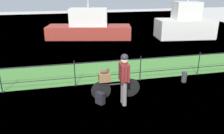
{
  "coord_description": "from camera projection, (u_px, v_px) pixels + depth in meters",
  "views": [
    {
      "loc": [
        -1.59,
        -5.78,
        3.58
      ],
      "look_at": [
        -0.0,
        1.35,
        0.9
      ],
      "focal_mm": 35.43,
      "sensor_mm": 36.0,
      "label": 1
    }
  ],
  "objects": [
    {
      "name": "backpack_on_paving",
      "position": [
        100.0,
        98.0,
        7.09
      ],
      "size": [
        0.32,
        0.33,
        0.4
      ],
      "primitive_type": "cube",
      "rotation": [
        0.0,
        0.0,
        5.4
      ],
      "color": "black",
      "rests_on": "ground"
    },
    {
      "name": "iron_fence",
      "position": [
        109.0,
        69.0,
        8.44
      ],
      "size": [
        18.04,
        0.04,
        1.02
      ],
      "color": "black",
      "rests_on": "ground"
    },
    {
      "name": "moored_boat_mid",
      "position": [
        185.0,
        25.0,
        15.98
      ],
      "size": [
        4.22,
        2.36,
        4.15
      ],
      "color": "silver",
      "rests_on": "ground"
    },
    {
      "name": "mooring_bollard",
      "position": [
        184.0,
        77.0,
        8.71
      ],
      "size": [
        0.2,
        0.2,
        0.43
      ],
      "primitive_type": "cylinder",
      "color": "#38383D",
      "rests_on": "ground"
    },
    {
      "name": "ground_plane",
      "position": [
        122.0,
        109.0,
        6.85
      ],
      "size": [
        60.0,
        60.0,
        0.0
      ],
      "primitive_type": "plane",
      "color": "beige"
    },
    {
      "name": "moored_boat_near",
      "position": [
        89.0,
        28.0,
        15.91
      ],
      "size": [
        6.21,
        3.04,
        3.72
      ],
      "color": "#9E3328",
      "rests_on": "ground"
    },
    {
      "name": "cyclist_person",
      "position": [
        124.0,
        75.0,
        6.8
      ],
      "size": [
        0.26,
        0.54,
        1.68
      ],
      "color": "slate",
      "rests_on": "ground"
    },
    {
      "name": "bicycle_main",
      "position": [
        115.0,
        89.0,
        7.4
      ],
      "size": [
        1.67,
        0.16,
        0.66
      ],
      "color": "black",
      "rests_on": "ground"
    },
    {
      "name": "terrier_dog",
      "position": [
        105.0,
        71.0,
        7.1
      ],
      "size": [
        0.32,
        0.14,
        0.18
      ],
      "color": "#4C3D2D",
      "rests_on": "wooden_crate"
    },
    {
      "name": "wooden_crate",
      "position": [
        104.0,
        77.0,
        7.17
      ],
      "size": [
        0.37,
        0.28,
        0.27
      ],
      "primitive_type": "cube",
      "rotation": [
        0.0,
        0.0,
        0.0
      ],
      "color": "brown",
      "rests_on": "bicycle_main"
    },
    {
      "name": "harbor_water",
      "position": [
        84.0,
        35.0,
        17.26
      ],
      "size": [
        30.0,
        30.0,
        0.0
      ],
      "primitive_type": "plane",
      "color": "#60849E",
      "rests_on": "ground"
    },
    {
      "name": "grass_strip",
      "position": [
        103.0,
        71.0,
        9.82
      ],
      "size": [
        27.0,
        2.4,
        0.03
      ],
      "primitive_type": "cube",
      "color": "#478438",
      "rests_on": "ground"
    }
  ]
}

